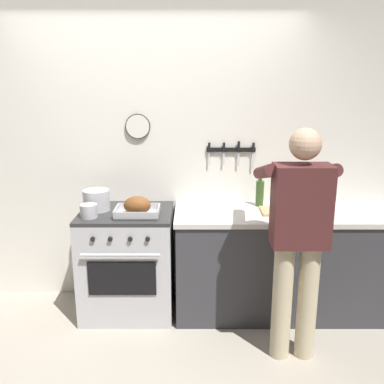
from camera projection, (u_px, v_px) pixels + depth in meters
The scene contains 12 objects.
wall_back at pixel (153, 156), 3.79m from camera, with size 6.00×0.13×2.60m.
counter_block at pixel (293, 261), 3.67m from camera, with size 2.03×0.65×0.90m.
stove at pixel (126, 262), 3.66m from camera, with size 0.76×0.67×0.90m.
person_cook at pixel (297, 231), 2.94m from camera, with size 0.51×0.63×1.66m.
roasting_pan at pixel (135, 207), 3.42m from camera, with size 0.35×0.26×0.16m.
stock_pot at pixel (95, 200), 3.56m from camera, with size 0.22×0.22×0.17m.
saucepan at pixel (87, 211), 3.38m from camera, with size 0.14×0.14×0.11m.
cutting_board at pixel (281, 211), 3.53m from camera, with size 0.36×0.24×0.02m, color tan.
bottle_olive_oil at pixel (258, 192), 3.68m from camera, with size 0.07×0.07×0.28m.
bottle_soy_sauce at pixel (302, 199), 3.63m from camera, with size 0.05×0.05×0.19m.
bottle_vinegar at pixel (285, 199), 3.56m from camera, with size 0.06×0.06×0.22m.
bottle_dish_soap at pixel (320, 199), 3.60m from camera, with size 0.07×0.07×0.20m.
Camera 1 is at (0.33, -2.40, 1.97)m, focal length 40.30 mm.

